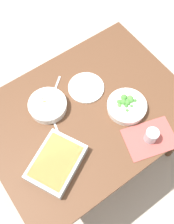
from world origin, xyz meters
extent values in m
plane|color=#B2A899|center=(0.00, 0.00, 0.00)|extent=(6.00, 6.00, 0.00)
cube|color=brown|center=(0.00, 0.00, 0.72)|extent=(1.20, 0.90, 0.04)
cylinder|color=brown|center=(0.54, 0.39, 0.35)|extent=(0.06, 0.06, 0.70)
cube|color=#B24C47|center=(0.19, -0.34, 0.74)|extent=(0.33, 0.27, 0.00)
cylinder|color=white|center=(-0.17, 0.16, 0.77)|extent=(0.22, 0.22, 0.05)
torus|color=white|center=(-0.17, 0.16, 0.79)|extent=(0.23, 0.23, 0.01)
cylinder|color=#B2844C|center=(-0.17, 0.16, 0.77)|extent=(0.18, 0.18, 0.03)
sphere|color=#B2844C|center=(-0.18, 0.17, 0.79)|extent=(0.02, 0.02, 0.02)
sphere|color=#B2844C|center=(-0.18, 0.20, 0.79)|extent=(0.02, 0.02, 0.02)
sphere|color=silver|center=(-0.18, 0.16, 0.79)|extent=(0.02, 0.02, 0.02)
cylinder|color=white|center=(0.20, -0.12, 0.77)|extent=(0.22, 0.22, 0.05)
torus|color=white|center=(0.20, -0.12, 0.79)|extent=(0.23, 0.23, 0.01)
cylinder|color=#8CB272|center=(0.20, -0.12, 0.77)|extent=(0.18, 0.18, 0.02)
sphere|color=#3D7A33|center=(0.21, -0.14, 0.78)|extent=(0.02, 0.02, 0.02)
sphere|color=#3D7A33|center=(0.25, -0.12, 0.78)|extent=(0.02, 0.02, 0.02)
sphere|color=#478C38|center=(0.24, -0.11, 0.79)|extent=(0.04, 0.04, 0.04)
sphere|color=#478C38|center=(0.17, -0.08, 0.79)|extent=(0.03, 0.03, 0.03)
sphere|color=#569E42|center=(0.16, -0.09, 0.79)|extent=(0.03, 0.03, 0.03)
sphere|color=#478C38|center=(0.18, -0.15, 0.78)|extent=(0.02, 0.02, 0.02)
sphere|color=#478C38|center=(0.21, -0.11, 0.79)|extent=(0.04, 0.04, 0.04)
sphere|color=#478C38|center=(0.22, -0.07, 0.79)|extent=(0.04, 0.04, 0.04)
sphere|color=#3D7A33|center=(0.19, -0.12, 0.79)|extent=(0.03, 0.03, 0.03)
sphere|color=#569E42|center=(0.24, -0.09, 0.79)|extent=(0.04, 0.04, 0.04)
sphere|color=#478C38|center=(0.19, -0.09, 0.79)|extent=(0.04, 0.04, 0.04)
cube|color=silver|center=(-0.31, -0.16, 0.77)|extent=(0.37, 0.33, 0.06)
cube|color=#DBAD56|center=(-0.31, -0.16, 0.78)|extent=(0.32, 0.29, 0.04)
cylinder|color=#B2BCC6|center=(0.19, -0.34, 0.78)|extent=(0.07, 0.07, 0.08)
cylinder|color=black|center=(0.19, -0.34, 0.77)|extent=(0.06, 0.06, 0.05)
cylinder|color=silver|center=(0.09, 0.14, 0.75)|extent=(0.22, 0.22, 0.01)
cube|color=silver|center=(-0.05, 0.26, 0.74)|extent=(0.12, 0.10, 0.01)
ellipsoid|color=silver|center=(-0.11, 0.20, 0.75)|extent=(0.05, 0.05, 0.01)
cube|color=silver|center=(-0.20, 0.01, 0.74)|extent=(0.04, 0.14, 0.01)
cube|color=silver|center=(-0.22, -0.07, 0.74)|extent=(0.03, 0.05, 0.01)
camera|label=1|loc=(-0.42, -0.59, 2.16)|focal=43.74mm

